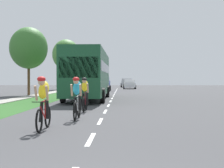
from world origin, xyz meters
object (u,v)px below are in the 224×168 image
cyclist_trailing (77,98)px  sedan_white (129,84)px  pickup_silver (126,83)px  street_tree_far (66,55)px  suv_blue (102,84)px  street_tree_near (29,48)px  cyclist_lead (43,103)px  bus_dark_green (89,73)px  cyclist_distant (85,94)px

cyclist_trailing → sedan_white: bearing=85.9°
pickup_silver → street_tree_far: bearing=-122.4°
suv_blue → street_tree_near: (-6.17, -10.93, 3.45)m
suv_blue → street_tree_near: bearing=-119.4°
cyclist_lead → bus_dark_green: size_ratio=0.15×
cyclist_trailing → pickup_silver: pickup_silver is taller
suv_blue → pickup_silver: suv_blue is taller
street_tree_near → cyclist_lead: bearing=-72.8°
cyclist_distant → suv_blue: (-0.81, 26.02, 0.14)m
cyclist_trailing → suv_blue: size_ratio=0.37×
cyclist_distant → pickup_silver: size_ratio=0.34×
cyclist_lead → pickup_silver: 52.94m
bus_dark_green → street_tree_near: bearing=136.0°
sedan_white → pickup_silver: 10.69m
cyclist_lead → cyclist_distant: (0.57, 5.63, 0.00)m
cyclist_lead → cyclist_distant: same height
cyclist_trailing → street_tree_near: bearing=111.2°
cyclist_lead → pickup_silver: bearing=86.6°
cyclist_trailing → sedan_white: 39.71m
pickup_silver → street_tree_near: size_ratio=0.80×
pickup_silver → cyclist_distant: bearing=-93.1°
sedan_white → street_tree_far: 11.02m
cyclist_lead → pickup_silver: pickup_silver is taller
cyclist_trailing → street_tree_near: 19.81m
cyclist_lead → street_tree_near: (-6.41, 20.72, 3.59)m
suv_blue → bus_dark_green: bearing=-89.8°
suv_blue → street_tree_far: size_ratio=0.64×
street_tree_far → bus_dark_green: bearing=-76.3°
sedan_white → pickup_silver: size_ratio=0.84×
suv_blue → pickup_silver: (3.36, 21.19, -0.12)m
bus_dark_green → sedan_white: bearing=82.5°
cyclist_lead → cyclist_trailing: (0.63, 2.55, 0.00)m
cyclist_distant → sedan_white: bearing=85.5°
bus_dark_green → suv_blue: bearing=90.2°
cyclist_lead → street_tree_far: street_tree_far is taller
bus_dark_green → suv_blue: 16.99m
pickup_silver → street_tree_near: (-9.53, -32.13, 3.57)m
bus_dark_green → sedan_white: bus_dark_green is taller
suv_blue → sedan_white: (3.70, 10.51, -0.18)m
sedan_white → bus_dark_green: bearing=-97.5°
suv_blue → sedan_white: bearing=70.6°
bus_dark_green → pickup_silver: bearing=85.1°
cyclist_lead → suv_blue: 31.66m
cyclist_distant → street_tree_near: 17.01m
sedan_white → street_tree_near: 23.88m
sedan_white → street_tree_far: size_ratio=0.58×
bus_dark_green → sedan_white: size_ratio=2.70×
cyclist_trailing → street_tree_far: (-6.61, 35.98, 4.33)m
sedan_white → cyclist_distant: bearing=-94.5°
cyclist_distant → bus_dark_green: (-0.74, 9.07, 1.17)m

